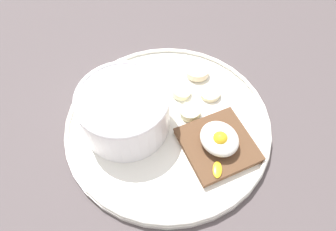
# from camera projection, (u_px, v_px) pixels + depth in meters

# --- Properties ---
(ground_plane) EXTENTS (1.20, 1.20, 0.02)m
(ground_plane) POSITION_uv_depth(u_px,v_px,m) (168.00, 130.00, 0.49)
(ground_plane) COLOR #4F4647
(ground_plane) RESTS_ON ground
(plate) EXTENTS (0.30, 0.30, 0.02)m
(plate) POSITION_uv_depth(u_px,v_px,m) (168.00, 124.00, 0.47)
(plate) COLOR white
(plate) RESTS_ON ground_plane
(oatmeal_bowl) EXTENTS (0.12, 0.12, 0.07)m
(oatmeal_bowl) POSITION_uv_depth(u_px,v_px,m) (125.00, 111.00, 0.44)
(oatmeal_bowl) COLOR white
(oatmeal_bowl) RESTS_ON plate
(toast_slice) EXTENTS (0.11, 0.11, 0.01)m
(toast_slice) POSITION_uv_depth(u_px,v_px,m) (218.00, 145.00, 0.44)
(toast_slice) COLOR brown
(toast_slice) RESTS_ON plate
(poached_egg) EXTENTS (0.07, 0.06, 0.03)m
(poached_egg) POSITION_uv_depth(u_px,v_px,m) (219.00, 139.00, 0.43)
(poached_egg) COLOR white
(poached_egg) RESTS_ON toast_slice
(banana_slice_front) EXTENTS (0.03, 0.03, 0.01)m
(banana_slice_front) POSITION_uv_depth(u_px,v_px,m) (190.00, 112.00, 0.47)
(banana_slice_front) COLOR beige
(banana_slice_front) RESTS_ON plate
(banana_slice_left) EXTENTS (0.04, 0.04, 0.02)m
(banana_slice_left) POSITION_uv_depth(u_px,v_px,m) (181.00, 92.00, 0.49)
(banana_slice_left) COLOR #EFEABC
(banana_slice_left) RESTS_ON plate
(banana_slice_back) EXTENTS (0.04, 0.04, 0.01)m
(banana_slice_back) POSITION_uv_depth(u_px,v_px,m) (210.00, 93.00, 0.50)
(banana_slice_back) COLOR beige
(banana_slice_back) RESTS_ON plate
(banana_slice_right) EXTENTS (0.05, 0.05, 0.02)m
(banana_slice_right) POSITION_uv_depth(u_px,v_px,m) (198.00, 72.00, 0.52)
(banana_slice_right) COLOR beige
(banana_slice_right) RESTS_ON plate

